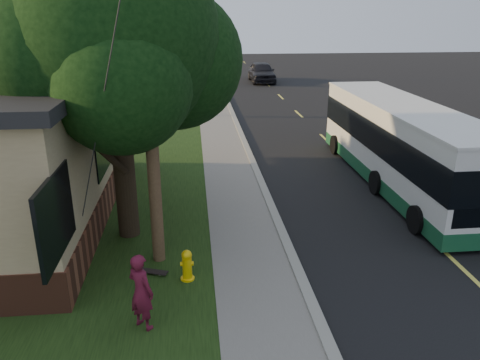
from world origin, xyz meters
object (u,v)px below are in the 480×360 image
(skateboarder, at_px, (141,291))
(dumpster, at_px, (3,165))
(skateboard_spare, at_px, (152,272))
(bare_tree_far, at_px, (183,61))
(fire_hydrant, at_px, (187,265))
(bare_tree_near, at_px, (172,80))
(distant_car, at_px, (262,72))
(leafy_tree, at_px, (115,41))
(traffic_signal, at_px, (223,43))
(transit_bus, at_px, (401,143))
(utility_pole, at_px, (147,72))

(skateboarder, height_order, dumpster, skateboarder)
(skateboard_spare, bearing_deg, bare_tree_far, 89.15)
(fire_hydrant, height_order, bare_tree_far, bare_tree_far)
(bare_tree_near, distance_m, distant_car, 15.52)
(leafy_tree, height_order, bare_tree_near, leafy_tree)
(bare_tree_far, bearing_deg, traffic_signal, 48.81)
(fire_hydrant, bearing_deg, bare_tree_far, 90.76)
(leafy_tree, distance_m, distant_car, 30.39)
(traffic_signal, distance_m, distant_car, 4.59)
(fire_hydrant, relative_size, traffic_signal, 0.13)
(fire_hydrant, distance_m, distant_car, 32.30)
(bare_tree_far, height_order, skateboard_spare, bare_tree_far)
(skateboard_spare, xyz_separation_m, dumpster, (-5.73, 6.97, 0.54))
(leafy_tree, distance_m, traffic_signal, 31.76)
(skateboard_spare, bearing_deg, skateboarder, -90.07)
(traffic_signal, relative_size, skateboard_spare, 6.93)
(distant_car, bearing_deg, dumpster, -117.70)
(transit_bus, distance_m, skateboarder, 11.11)
(skateboard_spare, height_order, distant_car, distant_car)
(leafy_tree, distance_m, bare_tree_near, 15.66)
(skateboard_spare, bearing_deg, utility_pole, 78.80)
(dumpster, relative_size, distant_car, 0.31)
(bare_tree_near, relative_size, distant_car, 0.86)
(fire_hydrant, relative_size, bare_tree_near, 0.17)
(bare_tree_far, bearing_deg, distant_car, 14.01)
(skateboarder, xyz_separation_m, skateboard_spare, (0.00, 1.95, -0.73))
(skateboarder, relative_size, distant_car, 0.31)
(bare_tree_near, distance_m, traffic_signal, 16.52)
(transit_bus, bearing_deg, traffic_signal, 98.74)
(traffic_signal, relative_size, distant_car, 1.09)
(leafy_tree, bearing_deg, distant_car, 74.80)
(leafy_tree, bearing_deg, bare_tree_near, 87.50)
(leafy_tree, relative_size, skateboard_spare, 9.82)
(transit_bus, height_order, distant_car, transit_bus)
(dumpster, bearing_deg, fire_hydrant, -47.97)
(bare_tree_near, xyz_separation_m, transit_bus, (8.34, -12.25, -0.61))
(traffic_signal, distance_m, skateboarder, 35.92)
(leafy_tree, relative_size, distant_car, 1.55)
(leafy_tree, distance_m, transit_bus, 10.20)
(bare_tree_near, relative_size, skateboard_spare, 5.42)
(bare_tree_far, relative_size, skateboard_spare, 5.08)
(fire_hydrant, distance_m, skateboarder, 1.88)
(leafy_tree, bearing_deg, transit_bus, 18.98)
(fire_hydrant, relative_size, bare_tree_far, 0.18)
(utility_pole, xyz_separation_m, distant_car, (7.02, 30.68, -3.77))
(utility_pole, bearing_deg, bare_tree_far, 89.40)
(bare_tree_near, xyz_separation_m, dumpster, (-5.67, -10.71, -1.49))
(skateboarder, bearing_deg, dumpster, -16.68)
(bare_tree_far, xyz_separation_m, skateboarder, (-0.44, -31.63, -1.15))
(fire_hydrant, xyz_separation_m, bare_tree_far, (-0.40, 30.00, 1.57))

